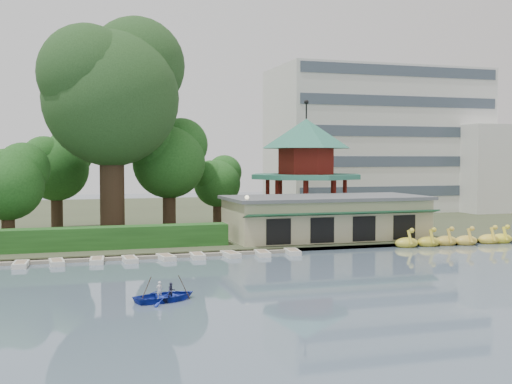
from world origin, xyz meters
name	(u,v)px	position (x,y,z in m)	size (l,w,h in m)	color
ground_plane	(316,297)	(0.00, 0.00, 0.00)	(220.00, 220.00, 0.00)	slate
shore	(167,215)	(0.00, 52.00, 0.20)	(220.00, 70.00, 0.40)	#424930
embankment	(235,252)	(0.00, 17.30, 0.15)	(220.00, 0.60, 0.30)	gray
dock	(84,259)	(-12.00, 17.20, 0.12)	(34.00, 1.60, 0.24)	gray
boathouse	(325,217)	(10.00, 21.97, 2.37)	(18.60, 9.39, 3.90)	tan
pavilion	(306,161)	(12.00, 32.00, 7.48)	(12.40, 12.40, 13.50)	tan
office_building	(397,145)	(32.67, 49.00, 9.73)	(38.00, 18.00, 20.00)	silver
hedge	(43,240)	(-15.00, 20.50, 1.30)	(30.00, 2.00, 1.80)	#245A1F
lamp_post	(247,211)	(1.50, 19.00, 3.34)	(0.36, 0.36, 4.28)	black
big_tree	(113,87)	(-8.83, 28.20, 14.43)	(13.84, 12.90, 21.02)	#3A281C
small_trees	(54,170)	(-14.15, 31.17, 6.68)	(39.33, 16.58, 11.62)	#3A281C
swan_boats	(480,240)	(22.98, 16.56, 0.40)	(17.89, 2.15, 1.92)	yellow
moored_rowboats	(95,261)	(-11.24, 15.79, 0.18)	(32.39, 2.69, 0.36)	silver
rowboat_with_passengers	(165,292)	(-8.22, 1.62, 0.50)	(5.65, 4.71, 2.01)	#192BA0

